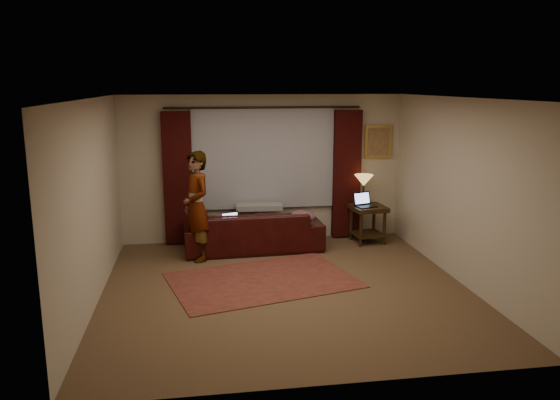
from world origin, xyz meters
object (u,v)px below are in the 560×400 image
object	(u,v)px
person	(196,206)
end_table	(368,224)
sofa	(253,223)
tiffany_lamp	(363,190)
laptop_table	(366,200)
laptop_sofa	(233,220)

from	to	relation	value
person	end_table	bearing A→B (deg)	76.80
sofa	tiffany_lamp	world-z (taller)	tiffany_lamp
laptop_table	end_table	bearing A→B (deg)	24.99
sofa	laptop_table	size ratio (longest dim) A/B	6.26
end_table	laptop_table	world-z (taller)	laptop_table
laptop_sofa	end_table	size ratio (longest dim) A/B	0.51
sofa	end_table	xyz separation A→B (m)	(2.06, 0.13, -0.14)
sofa	person	distance (m)	1.10
laptop_sofa	laptop_table	size ratio (longest dim) A/B	0.91
laptop_table	sofa	bearing A→B (deg)	163.68
end_table	person	size ratio (longest dim) A/B	0.38
laptop_sofa	tiffany_lamp	world-z (taller)	tiffany_lamp
laptop_sofa	end_table	distance (m)	2.45
tiffany_lamp	person	world-z (taller)	person
sofa	laptop_sofa	world-z (taller)	sofa
end_table	tiffany_lamp	world-z (taller)	tiffany_lamp
end_table	laptop_table	size ratio (longest dim) A/B	1.80
tiffany_lamp	sofa	bearing A→B (deg)	-172.33
sofa	person	size ratio (longest dim) A/B	1.32
person	laptop_table	bearing A→B (deg)	75.88
sofa	laptop_sofa	xyz separation A→B (m)	(-0.35, -0.21, 0.11)
sofa	end_table	bearing A→B (deg)	-178.90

